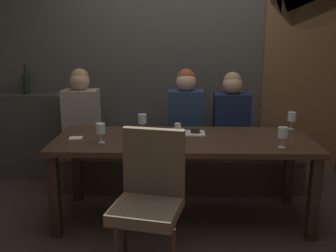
{
  "coord_description": "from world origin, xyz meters",
  "views": [
    {
      "loc": [
        -0.05,
        -3.18,
        1.63
      ],
      "look_at": [
        -0.13,
        0.03,
        0.84
      ],
      "focal_mm": 41.21,
      "sensor_mm": 36.0,
      "label": 1
    }
  ],
  "objects_px": {
    "wine_glass_near_right": "(142,120)",
    "wine_glass_far_left": "(292,117)",
    "wine_bottle_dark_red": "(26,83)",
    "diner_redhead": "(81,110)",
    "banquette_bench": "(182,167)",
    "chair_near_side": "(150,192)",
    "espresso_cup": "(178,127)",
    "diner_far_end": "(231,112)",
    "fork_on_table": "(178,134)",
    "dessert_plate": "(194,132)",
    "diner_bearded": "(186,111)",
    "wine_glass_end_right": "(283,133)",
    "wine_glass_end_left": "(101,129)",
    "dining_table": "(183,148)"
  },
  "relations": [
    {
      "from": "chair_near_side",
      "to": "wine_glass_end_right",
      "type": "xyz_separation_m",
      "value": [
        1.02,
        0.48,
        0.3
      ]
    },
    {
      "from": "diner_bearded",
      "to": "fork_on_table",
      "type": "relative_size",
      "value": 4.83
    },
    {
      "from": "wine_glass_end_left",
      "to": "dining_table",
      "type": "bearing_deg",
      "value": 12.63
    },
    {
      "from": "wine_glass_far_left",
      "to": "chair_near_side",
      "type": "bearing_deg",
      "value": -139.71
    },
    {
      "from": "diner_bearded",
      "to": "wine_glass_end_right",
      "type": "xyz_separation_m",
      "value": [
        0.74,
        -0.92,
        0.02
      ]
    },
    {
      "from": "wine_glass_near_right",
      "to": "wine_bottle_dark_red",
      "type": "bearing_deg",
      "value": 148.34
    },
    {
      "from": "diner_far_end",
      "to": "espresso_cup",
      "type": "distance_m",
      "value": 0.71
    },
    {
      "from": "banquette_bench",
      "to": "diner_redhead",
      "type": "height_order",
      "value": "diner_redhead"
    },
    {
      "from": "diner_bearded",
      "to": "espresso_cup",
      "type": "height_order",
      "value": "diner_bearded"
    },
    {
      "from": "wine_bottle_dark_red",
      "to": "espresso_cup",
      "type": "relative_size",
      "value": 2.72
    },
    {
      "from": "wine_glass_end_right",
      "to": "chair_near_side",
      "type": "bearing_deg",
      "value": -154.98
    },
    {
      "from": "diner_bearded",
      "to": "espresso_cup",
      "type": "xyz_separation_m",
      "value": [
        -0.08,
        -0.39,
        -0.07
      ]
    },
    {
      "from": "wine_glass_end_left",
      "to": "banquette_bench",
      "type": "bearing_deg",
      "value": 51.5
    },
    {
      "from": "diner_far_end",
      "to": "wine_bottle_dark_red",
      "type": "relative_size",
      "value": 2.41
    },
    {
      "from": "dining_table",
      "to": "wine_glass_end_right",
      "type": "relative_size",
      "value": 13.41
    },
    {
      "from": "diner_bearded",
      "to": "wine_bottle_dark_red",
      "type": "bearing_deg",
      "value": 167.96
    },
    {
      "from": "banquette_bench",
      "to": "diner_redhead",
      "type": "relative_size",
      "value": 3.06
    },
    {
      "from": "wine_bottle_dark_red",
      "to": "fork_on_table",
      "type": "distance_m",
      "value": 1.96
    },
    {
      "from": "wine_glass_end_right",
      "to": "wine_glass_end_left",
      "type": "bearing_deg",
      "value": 176.25
    },
    {
      "from": "wine_bottle_dark_red",
      "to": "wine_glass_far_left",
      "type": "relative_size",
      "value": 1.99
    },
    {
      "from": "wine_glass_end_right",
      "to": "espresso_cup",
      "type": "bearing_deg",
      "value": 147.15
    },
    {
      "from": "diner_redhead",
      "to": "wine_glass_end_right",
      "type": "distance_m",
      "value": 2.06
    },
    {
      "from": "diner_far_end",
      "to": "wine_glass_far_left",
      "type": "distance_m",
      "value": 0.64
    },
    {
      "from": "espresso_cup",
      "to": "dining_table",
      "type": "bearing_deg",
      "value": -80.62
    },
    {
      "from": "diner_bearded",
      "to": "wine_glass_far_left",
      "type": "height_order",
      "value": "diner_bearded"
    },
    {
      "from": "wine_glass_end_left",
      "to": "wine_glass_far_left",
      "type": "bearing_deg",
      "value": 16.27
    },
    {
      "from": "dining_table",
      "to": "wine_bottle_dark_red",
      "type": "height_order",
      "value": "wine_bottle_dark_red"
    },
    {
      "from": "chair_near_side",
      "to": "diner_bearded",
      "type": "relative_size",
      "value": 1.19
    },
    {
      "from": "diner_far_end",
      "to": "wine_glass_near_right",
      "type": "height_order",
      "value": "diner_far_end"
    },
    {
      "from": "dining_table",
      "to": "fork_on_table",
      "type": "bearing_deg",
      "value": 106.83
    },
    {
      "from": "banquette_bench",
      "to": "fork_on_table",
      "type": "distance_m",
      "value": 0.77
    },
    {
      "from": "wine_bottle_dark_red",
      "to": "wine_glass_far_left",
      "type": "bearing_deg",
      "value": -14.5
    },
    {
      "from": "diner_far_end",
      "to": "wine_glass_far_left",
      "type": "bearing_deg",
      "value": -36.51
    },
    {
      "from": "banquette_bench",
      "to": "wine_glass_end_left",
      "type": "bearing_deg",
      "value": -128.5
    },
    {
      "from": "diner_redhead",
      "to": "fork_on_table",
      "type": "distance_m",
      "value": 1.17
    },
    {
      "from": "wine_glass_near_right",
      "to": "wine_glass_far_left",
      "type": "distance_m",
      "value": 1.39
    },
    {
      "from": "fork_on_table",
      "to": "chair_near_side",
      "type": "bearing_deg",
      "value": -82.76
    },
    {
      "from": "banquette_bench",
      "to": "chair_near_side",
      "type": "relative_size",
      "value": 2.55
    },
    {
      "from": "wine_glass_end_right",
      "to": "diner_bearded",
      "type": "bearing_deg",
      "value": 128.77
    },
    {
      "from": "diner_far_end",
      "to": "wine_bottle_dark_red",
      "type": "bearing_deg",
      "value": 171.51
    },
    {
      "from": "dessert_plate",
      "to": "fork_on_table",
      "type": "relative_size",
      "value": 1.12
    },
    {
      "from": "diner_redhead",
      "to": "wine_glass_far_left",
      "type": "xyz_separation_m",
      "value": [
        2.07,
        -0.37,
        0.02
      ]
    },
    {
      "from": "chair_near_side",
      "to": "diner_redhead",
      "type": "height_order",
      "value": "diner_redhead"
    },
    {
      "from": "chair_near_side",
      "to": "diner_redhead",
      "type": "bearing_deg",
      "value": 119.39
    },
    {
      "from": "wine_glass_near_right",
      "to": "dessert_plate",
      "type": "bearing_deg",
      "value": -6.83
    },
    {
      "from": "diner_redhead",
      "to": "wine_glass_end_left",
      "type": "relative_size",
      "value": 4.99
    },
    {
      "from": "wine_bottle_dark_red",
      "to": "diner_redhead",
      "type": "bearing_deg",
      "value": -26.41
    },
    {
      "from": "espresso_cup",
      "to": "wine_glass_near_right",
      "type": "bearing_deg",
      "value": -167.03
    },
    {
      "from": "diner_bearded",
      "to": "wine_glass_far_left",
      "type": "bearing_deg",
      "value": -18.81
    },
    {
      "from": "espresso_cup",
      "to": "diner_bearded",
      "type": "bearing_deg",
      "value": 77.9
    }
  ]
}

